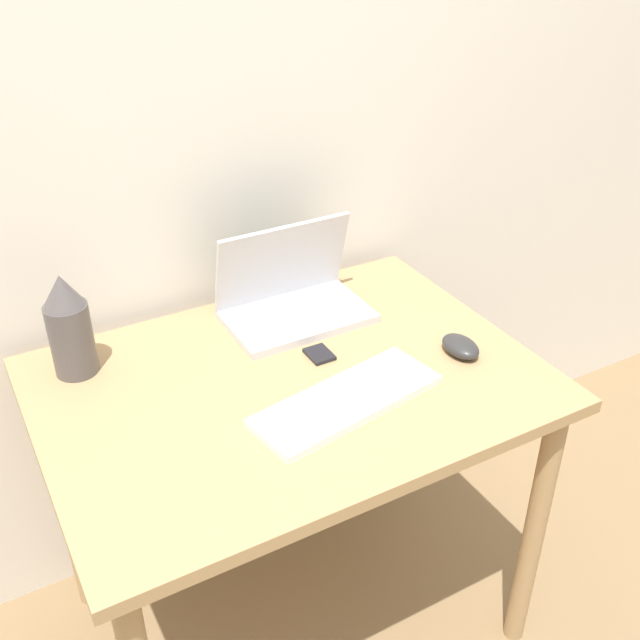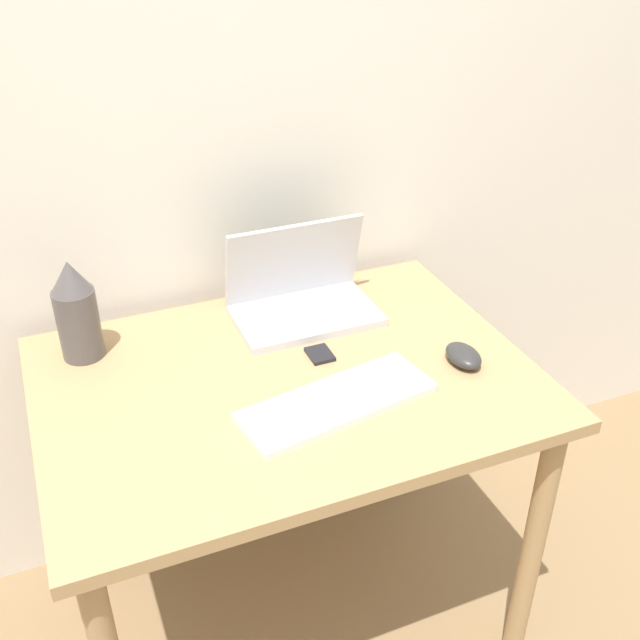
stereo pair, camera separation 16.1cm
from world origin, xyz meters
TOP-DOWN VIEW (x-y plane):
  - wall_back at (0.00, 0.82)m, footprint 6.00×0.05m
  - desk at (0.00, 0.38)m, footprint 1.05×0.76m
  - laptop at (0.12, 0.61)m, footprint 0.34×0.22m
  - keyboard at (0.06, 0.25)m, footprint 0.42×0.21m
  - mouse at (0.38, 0.28)m, footprint 0.07×0.10m
  - vase at (-0.39, 0.63)m, footprint 0.09×0.09m
  - mp3_player at (0.10, 0.42)m, footprint 0.05×0.07m

SIDE VIEW (x-z plane):
  - desk at x=0.00m, z-range 0.28..1.06m
  - mp3_player at x=0.10m, z-range 0.78..0.79m
  - keyboard at x=0.06m, z-range 0.78..0.80m
  - mouse at x=0.38m, z-range 0.78..0.81m
  - laptop at x=0.12m, z-range 0.71..0.94m
  - vase at x=-0.39m, z-range 0.77..1.01m
  - wall_back at x=0.00m, z-range 0.00..2.50m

